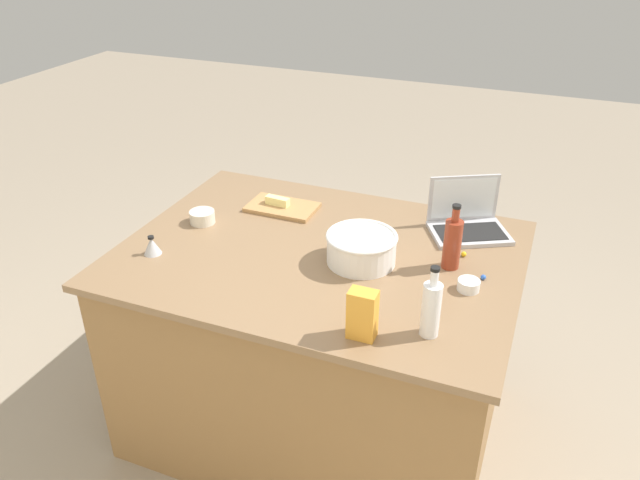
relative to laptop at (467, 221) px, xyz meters
name	(u,v)px	position (x,y,z in m)	size (l,w,h in m)	color
ground_plane	(320,418)	(0.51, 0.38, -0.95)	(12.00, 12.00, 0.00)	gray
island_counter	(320,341)	(0.51, 0.38, -0.50)	(1.55, 1.15, 0.90)	olive
laptop	(467,221)	(0.00, 0.00, 0.00)	(0.38, 0.35, 0.22)	#B7B7BC
mixing_bowl_large	(361,248)	(0.33, 0.40, 0.02)	(0.27, 0.27, 0.12)	white
bottle_vinegar	(431,308)	(-0.01, 0.75, 0.05)	(0.06, 0.06, 0.25)	white
bottle_soy	(452,243)	(0.01, 0.31, 0.06)	(0.07, 0.07, 0.26)	maroon
cutting_board	(282,207)	(0.80, 0.10, -0.04)	(0.31, 0.19, 0.02)	#AD7F4C
butter_stick_left	(277,201)	(0.83, 0.10, -0.01)	(0.11, 0.04, 0.04)	#F4E58C
ramekin_small	(202,217)	(1.07, 0.35, -0.02)	(0.11, 0.11, 0.05)	beige
ramekin_medium	(469,285)	(-0.09, 0.44, -0.03)	(0.08, 0.08, 0.04)	white
kitchen_timer	(152,246)	(1.11, 0.65, -0.01)	(0.07, 0.07, 0.08)	#B2B2B7
candy_bag	(362,314)	(0.18, 0.84, 0.04)	(0.09, 0.06, 0.17)	gold
candy_0	(340,223)	(0.51, 0.14, -0.04)	(0.02, 0.02, 0.02)	orange
candy_1	(464,254)	(-0.03, 0.22, -0.04)	(0.02, 0.02, 0.02)	yellow
candy_2	(483,277)	(-0.13, 0.36, -0.04)	(0.02, 0.02, 0.02)	blue
candy_3	(468,288)	(-0.09, 0.45, -0.04)	(0.02, 0.02, 0.02)	red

